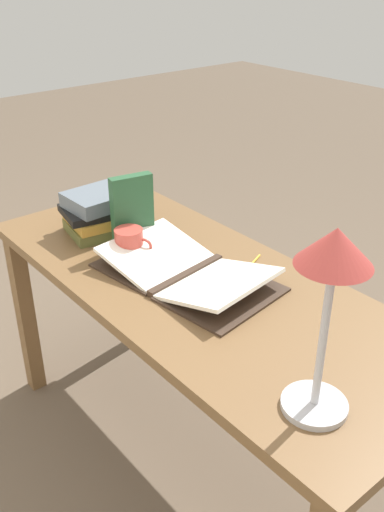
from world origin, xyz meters
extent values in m
plane|color=brown|center=(0.00, 0.00, 0.00)|extent=(12.00, 12.00, 0.00)
cube|color=brown|center=(0.00, 0.00, 0.74)|extent=(1.59, 0.66, 0.03)
cube|color=brown|center=(0.75, -0.28, 0.36)|extent=(0.06, 0.06, 0.73)
cube|color=brown|center=(0.75, 0.28, 0.36)|extent=(0.06, 0.06, 0.73)
cube|color=#38281E|center=(0.04, 0.02, 0.77)|extent=(0.07, 0.32, 0.02)
cube|color=#38281E|center=(-0.11, 0.00, 0.77)|extent=(0.31, 0.36, 0.01)
cube|color=#38281E|center=(0.18, 0.04, 0.77)|extent=(0.31, 0.36, 0.01)
cube|color=white|center=(-0.10, 0.00, 0.80)|extent=(0.29, 0.34, 0.07)
cube|color=white|center=(0.17, 0.03, 0.80)|extent=(0.29, 0.34, 0.07)
cube|color=brown|center=(0.49, 0.05, 0.78)|extent=(0.23, 0.26, 0.04)
cube|color=#BC8933|center=(0.49, 0.05, 0.82)|extent=(0.22, 0.24, 0.04)
cube|color=black|center=(0.49, 0.05, 0.85)|extent=(0.22, 0.28, 0.03)
cube|color=slate|center=(0.49, 0.05, 0.89)|extent=(0.19, 0.22, 0.05)
cube|color=#234C2D|center=(0.32, 0.02, 0.89)|extent=(0.06, 0.15, 0.26)
cylinder|color=#ADADB2|center=(-0.59, 0.16, 0.77)|extent=(0.15, 0.15, 0.02)
cylinder|color=#ADADB2|center=(-0.59, 0.16, 0.95)|extent=(0.02, 0.02, 0.35)
cone|color=#99332D|center=(-0.59, 0.16, 1.17)|extent=(0.16, 0.16, 0.08)
cylinder|color=#B74238|center=(0.26, 0.08, 0.81)|extent=(0.09, 0.09, 0.10)
torus|color=#B74238|center=(0.21, 0.05, 0.81)|extent=(0.05, 0.04, 0.06)
cylinder|color=gold|center=(-0.04, -0.19, 0.77)|extent=(0.07, 0.15, 0.01)
camera|label=1|loc=(-1.15, 0.97, 1.67)|focal=40.00mm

